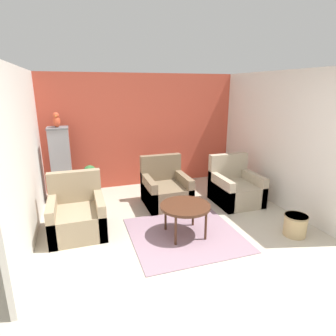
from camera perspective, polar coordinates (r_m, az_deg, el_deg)
name	(u,v)px	position (r m, az deg, el deg)	size (l,w,h in m)	color
ground_plane	(214,276)	(3.61, 9.38, -20.82)	(20.00, 20.00, 0.00)	beige
wall_back_accent	(143,131)	(6.29, -5.15, 7.52)	(4.32, 0.06, 2.44)	#C64C38
wall_left	(24,156)	(4.43, -27.18, 2.13)	(0.06, 3.50, 2.44)	silver
wall_right	(276,139)	(5.63, 21.16, 5.49)	(0.06, 3.50, 2.44)	silver
area_rug	(185,234)	(4.38, 3.42, -13.32)	(1.60, 1.57, 0.01)	gray
coffee_table	(185,208)	(4.18, 3.52, -8.05)	(0.75, 0.75, 0.49)	#472819
armchair_left	(77,215)	(4.54, -17.96, -9.16)	(0.80, 0.85, 0.89)	#9E896B
armchair_right	(235,189)	(5.56, 13.47, -4.07)	(0.80, 0.85, 0.89)	tan
armchair_middle	(166,190)	(5.33, -0.50, -4.51)	(0.80, 0.85, 0.89)	#7A664C
birdcage	(62,166)	(5.80, -20.82, 0.44)	(0.46, 0.46, 1.44)	slate
parrot	(57,120)	(5.65, -21.71, 9.00)	(0.13, 0.23, 0.28)	#D14C2D
potted_plant	(90,179)	(5.75, -15.50, -2.13)	(0.29, 0.26, 0.68)	brown
wicker_basket	(295,225)	(4.69, 24.45, -10.42)	(0.34, 0.34, 0.33)	tan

